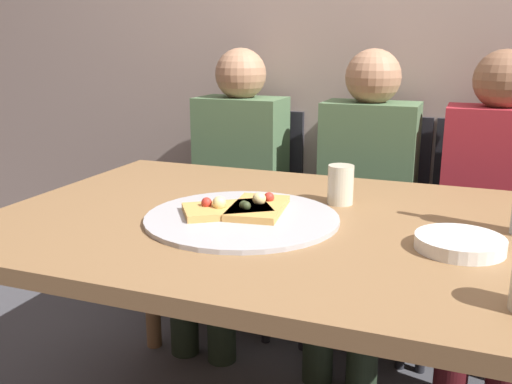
% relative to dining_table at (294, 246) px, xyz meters
% --- Properties ---
extents(back_wall, '(6.00, 0.10, 2.60)m').
position_rel_dining_table_xyz_m(back_wall, '(0.00, 1.09, 0.62)').
color(back_wall, gray).
rests_on(back_wall, ground_plane).
extents(dining_table, '(1.57, 1.03, 0.75)m').
position_rel_dining_table_xyz_m(dining_table, '(0.00, 0.00, 0.00)').
color(dining_table, olive).
rests_on(dining_table, ground_plane).
extents(pizza_tray, '(0.50, 0.50, 0.01)m').
position_rel_dining_table_xyz_m(pizza_tray, '(-0.12, -0.05, 0.08)').
color(pizza_tray, '#ADADB2').
rests_on(pizza_tray, dining_table).
extents(pizza_slice_last, '(0.16, 0.24, 0.05)m').
position_rel_dining_table_xyz_m(pizza_slice_last, '(-0.10, -0.00, 0.09)').
color(pizza_slice_last, tan).
rests_on(pizza_slice_last, pizza_tray).
extents(pizza_slice_extra, '(0.25, 0.23, 0.05)m').
position_rel_dining_table_xyz_m(pizza_slice_extra, '(-0.17, -0.05, 0.09)').
color(pizza_slice_extra, tan).
rests_on(pizza_slice_extra, pizza_tray).
extents(tumbler_far, '(0.07, 0.07, 0.11)m').
position_rel_dining_table_xyz_m(tumbler_far, '(0.07, 0.19, 0.13)').
color(tumbler_far, beige).
rests_on(tumbler_far, dining_table).
extents(plate_stack, '(0.19, 0.19, 0.03)m').
position_rel_dining_table_xyz_m(plate_stack, '(0.40, -0.08, 0.09)').
color(plate_stack, white).
rests_on(plate_stack, dining_table).
extents(chair_left, '(0.44, 0.44, 0.90)m').
position_rel_dining_table_xyz_m(chair_left, '(-0.50, 0.92, -0.17)').
color(chair_left, black).
rests_on(chair_left, ground_plane).
extents(chair_middle, '(0.44, 0.44, 0.90)m').
position_rel_dining_table_xyz_m(chair_middle, '(0.04, 0.92, -0.17)').
color(chair_middle, black).
rests_on(chair_middle, ground_plane).
extents(chair_right, '(0.44, 0.44, 0.90)m').
position_rel_dining_table_xyz_m(chair_right, '(0.49, 0.92, -0.17)').
color(chair_right, black).
rests_on(chair_right, ground_plane).
extents(guest_in_sweater, '(0.36, 0.56, 1.17)m').
position_rel_dining_table_xyz_m(guest_in_sweater, '(-0.50, 0.76, -0.04)').
color(guest_in_sweater, '#4C6B47').
rests_on(guest_in_sweater, ground_plane).
extents(guest_in_beanie, '(0.36, 0.56, 1.17)m').
position_rel_dining_table_xyz_m(guest_in_beanie, '(0.04, 0.76, -0.04)').
color(guest_in_beanie, '#4C6B47').
rests_on(guest_in_beanie, ground_plane).
extents(guest_by_wall, '(0.36, 0.56, 1.17)m').
position_rel_dining_table_xyz_m(guest_by_wall, '(0.49, 0.76, -0.04)').
color(guest_by_wall, maroon).
rests_on(guest_by_wall, ground_plane).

